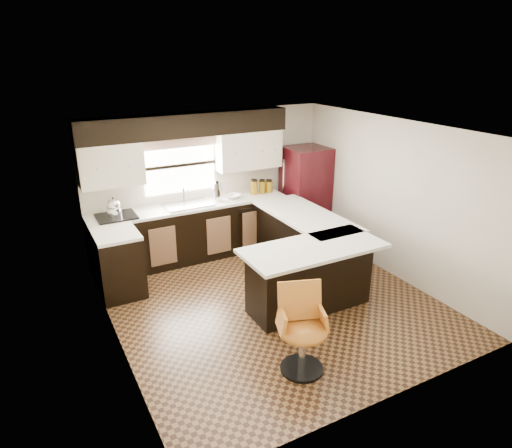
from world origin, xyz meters
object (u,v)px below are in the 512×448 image
peninsula_long (302,245)px  bar_chair (303,332)px  peninsula_return (309,278)px  refrigerator (305,194)px

peninsula_long → bar_chair: 2.44m
peninsula_return → refrigerator: size_ratio=0.97×
bar_chair → refrigerator: bearing=75.6°
refrigerator → bar_chair: (-2.15, -3.20, -0.36)m
peninsula_long → peninsula_return: same height
peninsula_long → peninsula_return: bearing=-118.3°
bar_chair → peninsula_long: bearing=76.3°
peninsula_long → refrigerator: size_ratio=1.15×
peninsula_long → refrigerator: (0.82, 1.16, 0.40)m
peninsula_long → peninsula_return: size_ratio=1.18×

